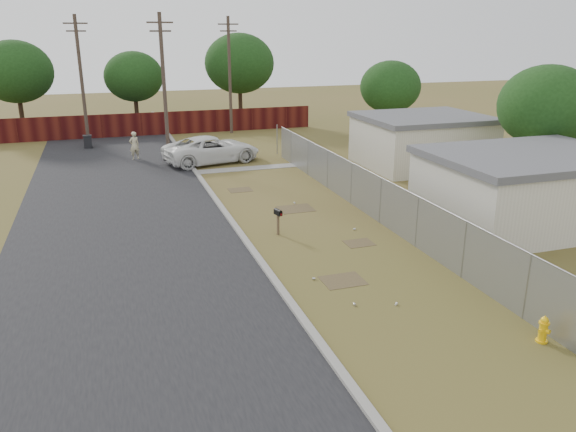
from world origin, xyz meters
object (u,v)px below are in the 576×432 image
object	(u,v)px
fire_hydrant	(543,330)
mailbox	(278,215)
pedestrian	(134,146)
trash_bin	(88,141)
pickup_truck	(212,149)

from	to	relation	value
fire_hydrant	mailbox	xyz separation A→B (m)	(-4.23, 10.15, 0.50)
pedestrian	trash_bin	xyz separation A→B (m)	(-2.92, 4.86, -0.43)
fire_hydrant	pedestrian	distance (m)	27.95
fire_hydrant	pickup_truck	bearing A→B (deg)	100.02
pickup_truck	pedestrian	bearing A→B (deg)	48.80
mailbox	pedestrian	distance (m)	17.00
trash_bin	pickup_truck	bearing A→B (deg)	-44.36
pickup_truck	mailbox	bearing A→B (deg)	167.22
fire_hydrant	mailbox	bearing A→B (deg)	112.61
pedestrian	pickup_truck	bearing A→B (deg)	132.66
fire_hydrant	pedestrian	size ratio (longest dim) A/B	0.43
fire_hydrant	trash_bin	size ratio (longest dim) A/B	0.85
trash_bin	fire_hydrant	bearing A→B (deg)	-69.50
pickup_truck	trash_bin	xyz separation A→B (m)	(-7.48, 7.31, -0.37)
mailbox	pedestrian	world-z (taller)	pedestrian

